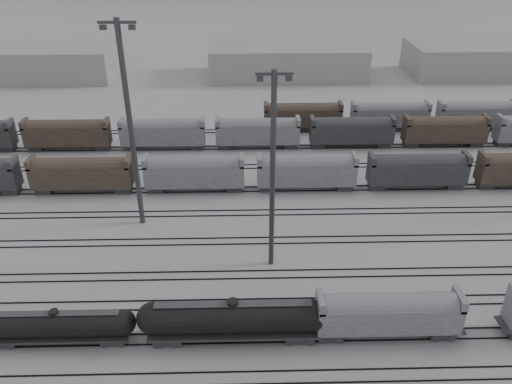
{
  "coord_description": "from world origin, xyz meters",
  "views": [
    {
      "loc": [
        -1.38,
        -35.59,
        36.92
      ],
      "look_at": [
        0.1,
        23.96,
        4.0
      ],
      "focal_mm": 35.0,
      "sensor_mm": 36.0,
      "label": 1
    }
  ],
  "objects_px": {
    "hopper_car_a": "(388,312)",
    "light_mast_c": "(273,170)",
    "tank_car_b": "(233,318)",
    "tank_car_a": "(57,325)"
  },
  "relations": [
    {
      "from": "hopper_car_a",
      "to": "light_mast_c",
      "type": "bearing_deg",
      "value": 131.5
    },
    {
      "from": "tank_car_b",
      "to": "hopper_car_a",
      "type": "distance_m",
      "value": 15.17
    },
    {
      "from": "tank_car_b",
      "to": "light_mast_c",
      "type": "relative_size",
      "value": 0.79
    },
    {
      "from": "tank_car_a",
      "to": "light_mast_c",
      "type": "xyz_separation_m",
      "value": [
        21.51,
        12.25,
        10.41
      ]
    },
    {
      "from": "hopper_car_a",
      "to": "light_mast_c",
      "type": "height_order",
      "value": "light_mast_c"
    },
    {
      "from": "tank_car_b",
      "to": "light_mast_c",
      "type": "distance_m",
      "value": 16.34
    },
    {
      "from": "light_mast_c",
      "to": "hopper_car_a",
      "type": "bearing_deg",
      "value": -48.5
    },
    {
      "from": "tank_car_a",
      "to": "light_mast_c",
      "type": "relative_size",
      "value": 0.65
    },
    {
      "from": "hopper_car_a",
      "to": "tank_car_a",
      "type": "bearing_deg",
      "value": -180.0
    },
    {
      "from": "tank_car_b",
      "to": "hopper_car_a",
      "type": "bearing_deg",
      "value": 0.0
    }
  ]
}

